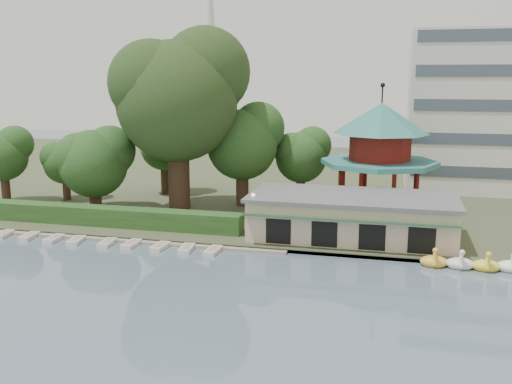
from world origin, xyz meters
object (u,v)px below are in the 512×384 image
(pavilion, at_px, (380,147))
(dock, at_px, (107,238))
(big_tree, at_px, (179,92))
(boathouse, at_px, (352,216))

(pavilion, bearing_deg, dock, -148.34)
(dock, relative_size, big_tree, 1.73)
(dock, height_order, big_tree, big_tree)
(dock, xyz_separation_m, boathouse, (22.00, 4.77, 2.25))
(boathouse, relative_size, big_tree, 0.95)
(boathouse, xyz_separation_m, big_tree, (-18.83, 6.23, 10.83))
(dock, distance_m, boathouse, 22.62)
(pavilion, bearing_deg, big_tree, -169.68)
(dock, xyz_separation_m, big_tree, (3.17, 11.01, 13.07))
(boathouse, bearing_deg, dock, -167.76)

